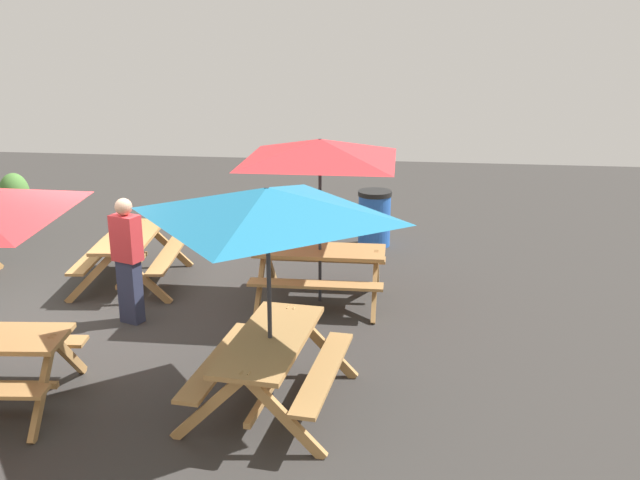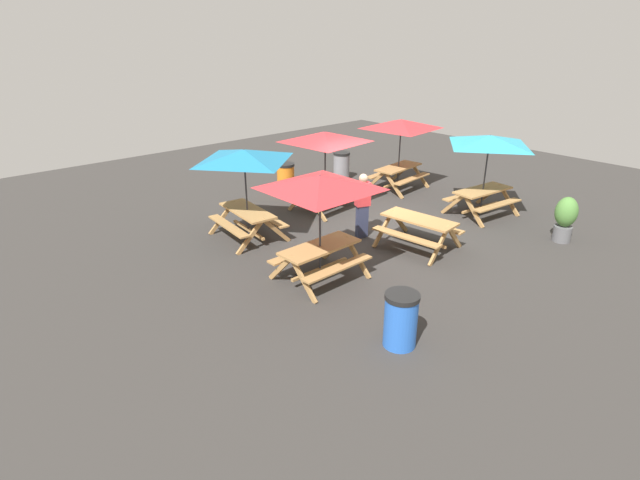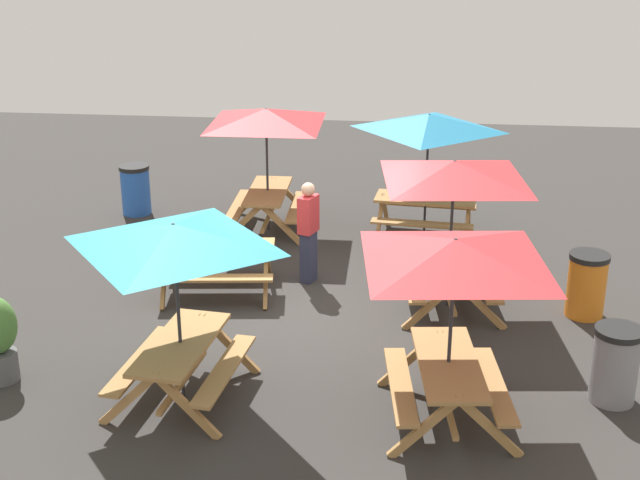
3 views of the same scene
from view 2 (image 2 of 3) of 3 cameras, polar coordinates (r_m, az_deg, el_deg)
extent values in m
plane|color=#33302D|center=(13.70, 6.05, 1.63)|extent=(24.08, 24.08, 0.00)
cube|color=#A87A44|center=(14.69, 0.58, 6.30)|extent=(1.86, 0.89, 0.05)
cube|color=#A87A44|center=(15.13, -0.98, 5.65)|extent=(1.82, 0.45, 0.04)
cube|color=#A87A44|center=(14.43, 2.21, 4.77)|extent=(1.82, 0.45, 0.04)
cube|color=#A87A44|center=(15.59, 1.49, 5.87)|extent=(0.14, 0.80, 0.81)
cube|color=#A87A44|center=(15.14, 3.59, 5.31)|extent=(0.14, 0.80, 0.81)
cube|color=#A87A44|center=(14.50, -2.57, 4.52)|extent=(0.14, 0.80, 0.81)
cube|color=#A87A44|center=(14.02, -0.44, 3.88)|extent=(0.14, 0.80, 0.81)
cube|color=#A87A44|center=(14.85, 0.57, 4.38)|extent=(1.56, 0.23, 0.06)
cylinder|color=#2D2D33|center=(14.57, 0.59, 7.84)|extent=(0.04, 0.04, 2.30)
pyramid|color=red|center=(14.34, 0.60, 11.74)|extent=(2.81, 2.81, 0.28)
cube|color=#A87A44|center=(10.48, 0.00, -0.80)|extent=(1.81, 0.72, 0.05)
cube|color=#A87A44|center=(10.98, -1.94, -1.33)|extent=(1.80, 0.28, 0.04)
cube|color=#A87A44|center=(10.25, 2.08, -3.21)|extent=(1.80, 0.28, 0.04)
cube|color=#A87A44|center=(11.37, 1.67, -0.88)|extent=(0.07, 0.80, 0.81)
cube|color=#A87A44|center=(10.90, 4.33, -2.03)|extent=(0.07, 0.80, 0.81)
cube|color=#A87A44|center=(10.44, -4.52, -3.23)|extent=(0.07, 0.80, 0.81)
cube|color=#A87A44|center=(9.93, -1.91, -4.62)|extent=(0.07, 0.80, 0.81)
cube|color=#A87A44|center=(10.70, 0.00, -3.35)|extent=(1.56, 0.09, 0.06)
cylinder|color=#2D2D33|center=(10.32, 0.00, 1.28)|extent=(0.04, 0.04, 2.30)
pyramid|color=red|center=(9.99, 0.00, 6.66)|extent=(2.83, 2.83, 0.28)
cube|color=#A87A44|center=(16.84, 8.96, 8.23)|extent=(1.87, 0.90, 0.05)
cube|color=#A87A44|center=(17.21, 7.37, 7.64)|extent=(1.82, 0.46, 0.04)
cube|color=#A87A44|center=(16.64, 10.48, 6.90)|extent=(1.82, 0.46, 0.04)
cube|color=#A87A44|center=(17.76, 9.31, 7.74)|extent=(0.15, 0.80, 0.81)
cube|color=#A87A44|center=(17.40, 11.33, 7.27)|extent=(0.15, 0.80, 0.81)
cube|color=#A87A44|center=(16.52, 6.31, 6.74)|extent=(0.15, 0.80, 0.81)
cube|color=#A87A44|center=(16.12, 8.42, 6.22)|extent=(0.15, 0.80, 0.81)
cube|color=#A87A44|center=(16.98, 8.85, 6.53)|extent=(1.56, 0.24, 0.06)
cylinder|color=#2D2D33|center=(16.74, 9.05, 9.58)|extent=(0.04, 0.04, 2.30)
pyramid|color=red|center=(16.54, 9.27, 12.98)|extent=(2.81, 2.81, 0.28)
cube|color=#A87A44|center=(12.25, 11.26, 2.36)|extent=(0.90, 1.87, 0.05)
cube|color=#A87A44|center=(11.92, 9.77, 0.37)|extent=(0.46, 1.82, 0.04)
cube|color=#A87A44|center=(12.80, 12.44, 1.78)|extent=(0.46, 1.82, 0.04)
cube|color=#A87A44|center=(12.48, 7.21, 1.20)|extent=(0.80, 0.15, 0.81)
cube|color=#A87A44|center=(13.05, 9.05, 2.09)|extent=(0.80, 0.15, 0.81)
cube|color=#A87A44|center=(11.75, 13.42, -0.72)|extent=(0.80, 0.15, 0.81)
cube|color=#A87A44|center=(12.35, 15.09, 0.31)|extent=(0.80, 0.15, 0.81)
cube|color=#A87A44|center=(12.44, 11.07, 0.12)|extent=(0.25, 1.56, 0.06)
cube|color=#A87A44|center=(14.95, 18.13, 5.44)|extent=(1.87, 0.91, 0.05)
cube|color=#A87A44|center=(15.35, 16.39, 4.97)|extent=(1.82, 0.47, 0.04)
cube|color=#A87A44|center=(14.73, 19.65, 3.79)|extent=(1.82, 0.47, 0.04)
cube|color=#A87A44|center=(15.87, 18.68, 4.96)|extent=(0.15, 0.80, 0.81)
cube|color=#A87A44|center=(15.47, 20.80, 4.21)|extent=(0.15, 0.80, 0.81)
cube|color=#A87A44|center=(14.69, 14.96, 3.98)|extent=(0.15, 0.80, 0.81)
cube|color=#A87A44|center=(14.26, 17.15, 3.16)|extent=(0.15, 0.80, 0.81)
cube|color=#A87A44|center=(15.11, 17.88, 3.57)|extent=(1.56, 0.25, 0.06)
cylinder|color=#2D2D33|center=(14.84, 18.32, 6.95)|extent=(0.04, 0.04, 2.30)
pyramid|color=teal|center=(14.61, 18.82, 10.74)|extent=(2.22, 2.22, 0.28)
cube|color=#A87A44|center=(12.72, -8.30, 3.35)|extent=(0.88, 1.86, 0.05)
cube|color=#A87A44|center=(12.60, -10.43, 1.59)|extent=(0.44, 1.82, 0.04)
cube|color=#A87A44|center=(13.06, -6.10, 2.64)|extent=(0.44, 1.82, 0.04)
cube|color=#A87A44|center=(13.36, -11.17, 2.43)|extent=(0.80, 0.14, 0.81)
cube|color=#A87A44|center=(13.65, -8.41, 3.09)|extent=(0.80, 0.14, 0.81)
cube|color=#A87A44|center=(12.05, -7.98, 0.33)|extent=(0.80, 0.14, 0.81)
cube|color=#A87A44|center=(12.37, -5.02, 1.10)|extent=(0.80, 0.14, 0.81)
cube|color=#A87A44|center=(12.90, -8.17, 1.17)|extent=(0.23, 1.56, 0.06)
cylinder|color=#2D2D33|center=(12.59, -8.41, 5.10)|extent=(0.04, 0.04, 2.30)
pyramid|color=teal|center=(12.32, -8.68, 9.57)|extent=(2.19, 2.19, 0.28)
cylinder|color=orange|center=(16.32, -3.93, 6.92)|extent=(0.56, 0.56, 0.90)
cylinder|color=black|center=(16.19, -3.98, 8.58)|extent=(0.59, 0.59, 0.08)
cylinder|color=blue|center=(8.57, 9.19, -9.22)|extent=(0.56, 0.56, 0.90)
cylinder|color=black|center=(8.32, 9.40, -6.37)|extent=(0.59, 0.59, 0.08)
cylinder|color=gray|center=(17.80, 2.46, 8.33)|extent=(0.56, 0.56, 0.90)
cylinder|color=black|center=(17.69, 2.49, 9.86)|extent=(0.59, 0.59, 0.08)
cylinder|color=#59595B|center=(13.99, 25.92, 0.67)|extent=(0.44, 0.44, 0.40)
ellipsoid|color=#4C7F38|center=(13.80, 26.34, 2.90)|extent=(0.54, 0.54, 0.76)
cube|color=#2D334C|center=(12.81, 4.81, 2.16)|extent=(0.33, 0.27, 0.85)
cube|color=red|center=(12.57, 4.92, 5.24)|extent=(0.41, 0.33, 0.60)
sphere|color=tan|center=(12.45, 4.99, 7.04)|extent=(0.22, 0.22, 0.22)
camera|label=1|loc=(17.31, -25.29, 17.08)|focal=40.00mm
camera|label=3|loc=(24.00, 26.59, 22.88)|focal=50.00mm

